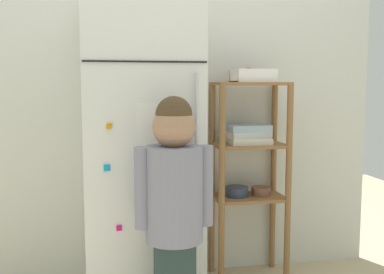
# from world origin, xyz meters

# --- Properties ---
(kitchen_wall_back) EXTENTS (2.69, 0.03, 2.13)m
(kitchen_wall_back) POSITION_xyz_m (0.00, 0.33, 1.06)
(kitchen_wall_back) COLOR silver
(kitchen_wall_back) RESTS_ON ground
(refrigerator) EXTENTS (0.59, 0.60, 1.63)m
(refrigerator) POSITION_xyz_m (-0.13, 0.02, 0.81)
(refrigerator) COLOR white
(refrigerator) RESTS_ON ground
(child_standing) EXTENTS (0.36, 0.27, 1.12)m
(child_standing) POSITION_xyz_m (-0.02, -0.41, 0.68)
(child_standing) COLOR #2C403E
(child_standing) RESTS_ON ground
(pantry_shelf_unit) EXTENTS (0.43, 0.28, 1.18)m
(pantry_shelf_unit) POSITION_xyz_m (0.51, 0.16, 0.73)
(pantry_shelf_unit) COLOR olive
(pantry_shelf_unit) RESTS_ON ground
(fruit_bin) EXTENTS (0.23, 0.19, 0.09)m
(fruit_bin) POSITION_xyz_m (0.52, 0.15, 1.21)
(fruit_bin) COLOR white
(fruit_bin) RESTS_ON pantry_shelf_unit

